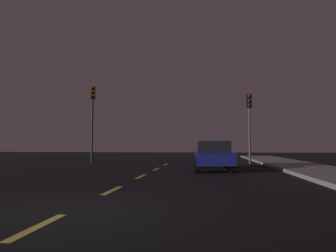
# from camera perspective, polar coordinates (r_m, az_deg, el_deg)

# --- Properties ---
(ground_plane) EXTENTS (80.00, 80.00, 0.00)m
(ground_plane) POSITION_cam_1_polar(r_m,az_deg,el_deg) (13.05, -4.33, -8.82)
(ground_plane) COLOR black
(lane_stripe_nearest) EXTENTS (0.16, 1.60, 0.01)m
(lane_stripe_nearest) POSITION_cam_1_polar(r_m,az_deg,el_deg) (5.34, -22.38, -16.40)
(lane_stripe_nearest) COLOR #EACC4C
(lane_stripe_nearest) RESTS_ON ground_plane
(lane_stripe_second) EXTENTS (0.16, 1.60, 0.01)m
(lane_stripe_second) POSITION_cam_1_polar(r_m,az_deg,el_deg) (8.80, -9.99, -11.36)
(lane_stripe_second) COLOR #EACC4C
(lane_stripe_second) RESTS_ON ground_plane
(lane_stripe_third) EXTENTS (0.16, 1.60, 0.01)m
(lane_stripe_third) POSITION_cam_1_polar(r_m,az_deg,el_deg) (12.47, -4.87, -9.05)
(lane_stripe_third) COLOR #EACC4C
(lane_stripe_third) RESTS_ON ground_plane
(lane_stripe_fourth) EXTENTS (0.16, 1.60, 0.01)m
(lane_stripe_fourth) POSITION_cam_1_polar(r_m,az_deg,el_deg) (16.19, -2.12, -7.77)
(lane_stripe_fourth) COLOR #EACC4C
(lane_stripe_fourth) RESTS_ON ground_plane
(lane_stripe_fifth) EXTENTS (0.16, 1.60, 0.01)m
(lane_stripe_fifth) POSITION_cam_1_polar(r_m,az_deg,el_deg) (19.95, -0.41, -6.96)
(lane_stripe_fifth) COLOR #EACC4C
(lane_stripe_fifth) RESTS_ON ground_plane
(traffic_signal_left) EXTENTS (0.32, 0.38, 5.29)m
(traffic_signal_left) POSITION_cam_1_polar(r_m,az_deg,el_deg) (22.45, -13.53, 2.93)
(traffic_signal_left) COLOR #2D2D30
(traffic_signal_left) RESTS_ON ground_plane
(traffic_signal_right) EXTENTS (0.32, 0.38, 4.55)m
(traffic_signal_right) POSITION_cam_1_polar(r_m,az_deg,el_deg) (21.19, 14.46, 2.03)
(traffic_signal_right) COLOR #4C4C51
(traffic_signal_right) RESTS_ON ground_plane
(car_stopped_ahead) EXTENTS (1.99, 4.22, 1.41)m
(car_stopped_ahead) POSITION_cam_1_polar(r_m,az_deg,el_deg) (15.60, 8.15, -5.26)
(car_stopped_ahead) COLOR navy
(car_stopped_ahead) RESTS_ON ground_plane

